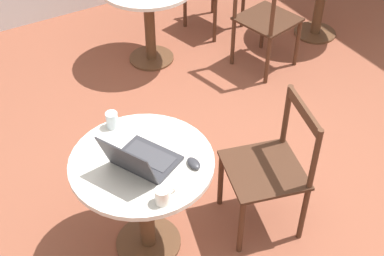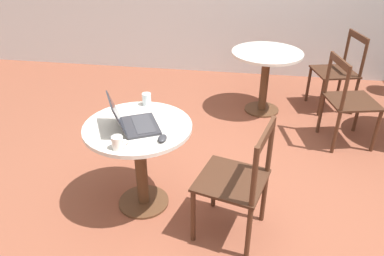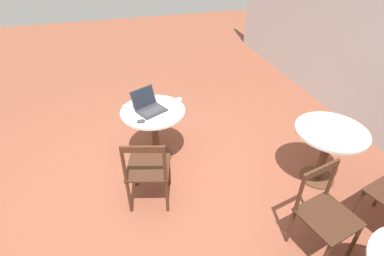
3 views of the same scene
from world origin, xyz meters
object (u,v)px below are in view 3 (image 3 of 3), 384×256
Objects in this scene: drinking_glass at (179,102)px; mouse at (141,121)px; laptop at (149,106)px; cafe_table_near at (154,122)px; cafe_table_far at (328,142)px; chair_mid_left at (324,213)px; chair_near_right at (148,170)px; mug at (126,109)px.

mouse is at bearing -64.58° from drinking_glass.
laptop is 4.39× the size of drinking_glass.
cafe_table_far is at bearing 62.31° from cafe_table_near.
chair_near_right is at bearing -124.93° from chair_mid_left.
chair_mid_left is at bearing 35.75° from laptop.
chair_near_right reaches higher than cafe_table_near.
laptop is 3.88× the size of mug.
laptop is (-1.80, -1.30, 0.32)m from chair_mid_left.
mug is (-0.04, -0.32, 0.22)m from cafe_table_near.
cafe_table_far is 8.02× the size of drinking_glass.
laptop reaches higher than drinking_glass.
chair_mid_left is at bearing 26.97° from drinking_glass.
chair_near_right is 1.79m from chair_mid_left.
chair_near_right is 0.61m from mouse.
laptop reaches higher than cafe_table_far.
mug is 1.13× the size of drinking_glass.
chair_mid_left is 2.14m from mouse.
drinking_glass reaches higher than cafe_table_far.
chair_near_right is 1.00× the size of chair_mid_left.
drinking_glass is (-1.80, -0.92, 0.32)m from chair_mid_left.
mouse reaches higher than cafe_table_near.
cafe_table_near is 0.23m from laptop.
chair_mid_left is at bearing -37.00° from cafe_table_far.
mug is at bearing -171.73° from chair_near_right.
laptop is at bearing -144.25° from chair_mid_left.
laptop is (-0.78, 0.17, 0.32)m from chair_near_right.
chair_near_right is 9.12× the size of drinking_glass.
cafe_table_far is 7.10× the size of mug.
chair_near_right is 2.08× the size of laptop.
chair_near_right is at bearing -96.03° from cafe_table_far.
chair_mid_left is (0.80, -0.61, -0.10)m from cafe_table_far.
mouse is at bearing 28.72° from mug.
cafe_table_far is at bearing 83.97° from chair_near_right.
laptop reaches higher than mug.
cafe_table_near and cafe_table_far have the same top height.
chair_mid_left is at bearing 55.07° from chair_near_right.
mug reaches higher than cafe_table_near.
drinking_glass is at bearing 89.90° from laptop.
laptop reaches higher than mouse.
cafe_table_near is at bearing 63.54° from laptop.
chair_near_right is (-0.22, -2.07, -0.10)m from cafe_table_far.
cafe_table_far is 0.88× the size of chair_near_right.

